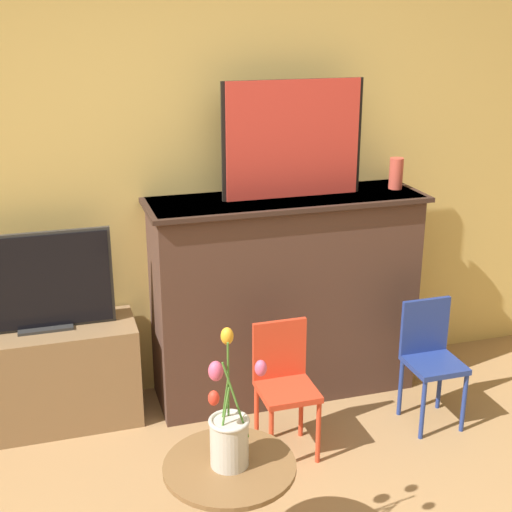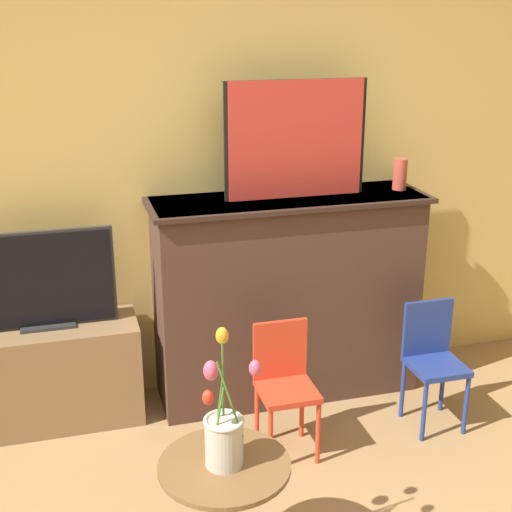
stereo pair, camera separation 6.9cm
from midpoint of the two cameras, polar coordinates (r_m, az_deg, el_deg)
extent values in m
cube|color=#E0BC66|center=(3.92, -5.86, 7.74)|extent=(8.00, 0.06, 2.70)
cube|color=#4C3328|center=(4.03, 1.80, -3.30)|extent=(1.46, 0.44, 1.16)
cube|color=#35231C|center=(3.84, 1.93, 4.52)|extent=(1.52, 0.48, 0.02)
cube|color=black|center=(3.80, 2.44, 9.32)|extent=(0.77, 0.02, 0.62)
cube|color=red|center=(3.79, 2.49, 9.29)|extent=(0.73, 0.02, 0.62)
cylinder|color=#CC4C3D|center=(4.07, 10.66, 6.51)|extent=(0.08, 0.08, 0.17)
cube|color=olive|center=(3.99, -16.57, -9.22)|extent=(0.91, 0.38, 0.56)
cube|color=#2D2D2D|center=(3.87, -16.97, -5.49)|extent=(0.28, 0.12, 0.01)
cube|color=#2D2D2D|center=(3.78, -17.34, -1.94)|extent=(0.72, 0.02, 0.52)
cube|color=black|center=(3.77, -17.34, -2.00)|extent=(0.69, 0.02, 0.49)
cylinder|color=red|center=(3.52, 0.65, -14.56)|extent=(0.02, 0.02, 0.34)
cylinder|color=red|center=(3.59, 4.44, -13.89)|extent=(0.02, 0.02, 0.34)
cylinder|color=red|center=(3.71, -0.50, -12.57)|extent=(0.02, 0.02, 0.34)
cylinder|color=red|center=(3.78, 3.10, -11.99)|extent=(0.02, 0.02, 0.34)
cube|color=red|center=(3.55, 1.96, -10.74)|extent=(0.28, 0.28, 0.03)
cube|color=red|center=(3.58, 1.34, -7.44)|extent=(0.28, 0.02, 0.31)
cylinder|color=navy|center=(3.84, 12.69, -11.93)|extent=(0.02, 0.02, 0.34)
cylinder|color=navy|center=(3.95, 15.81, -11.24)|extent=(0.02, 0.02, 0.34)
cylinder|color=navy|center=(4.02, 11.00, -10.28)|extent=(0.02, 0.02, 0.34)
cylinder|color=navy|center=(4.13, 14.02, -9.68)|extent=(0.02, 0.02, 0.34)
cube|color=navy|center=(3.90, 13.59, -8.43)|extent=(0.28, 0.28, 0.03)
cube|color=navy|center=(3.92, 12.87, -5.45)|extent=(0.28, 0.02, 0.31)
cylinder|color=brown|center=(2.73, -2.87, -16.46)|extent=(0.49, 0.49, 0.02)
cylinder|color=beige|center=(2.67, -2.91, -14.70)|extent=(0.14, 0.14, 0.18)
torus|color=beige|center=(2.62, -2.94, -13.05)|extent=(0.15, 0.15, 0.02)
cylinder|color=#477A2D|center=(2.58, -3.01, -10.46)|extent=(0.02, 0.04, 0.37)
ellipsoid|color=orange|center=(2.53, -3.11, -6.41)|extent=(0.05, 0.05, 0.06)
cylinder|color=#477A2D|center=(2.57, -2.44, -11.46)|extent=(0.09, 0.05, 0.29)
ellipsoid|color=#E0517A|center=(2.49, -0.42, -8.96)|extent=(0.04, 0.04, 0.06)
cylinder|color=#477A2D|center=(2.59, -3.32, -12.57)|extent=(0.05, 0.04, 0.20)
ellipsoid|color=red|center=(2.50, -4.20, -11.28)|extent=(0.04, 0.04, 0.06)
cylinder|color=#477A2D|center=(2.61, -3.30, -11.78)|extent=(0.03, 0.05, 0.24)
ellipsoid|color=#E0517A|center=(2.59, -4.00, -9.17)|extent=(0.05, 0.05, 0.08)
camera|label=1|loc=(0.03, -90.61, -0.21)|focal=50.00mm
camera|label=2|loc=(0.03, 89.39, 0.21)|focal=50.00mm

